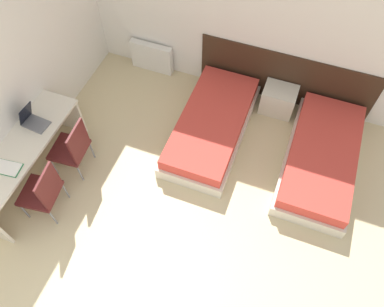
{
  "coord_description": "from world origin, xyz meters",
  "views": [
    {
      "loc": [
        0.95,
        -0.25,
        4.64
      ],
      "look_at": [
        0.0,
        2.28,
        0.55
      ],
      "focal_mm": 35.0,
      "sensor_mm": 36.0,
      "label": 1
    }
  ],
  "objects": [
    {
      "name": "bed_near_window",
      "position": [
        0.02,
        3.07,
        0.19
      ],
      "size": [
        0.97,
        2.04,
        0.39
      ],
      "color": "beige",
      "rests_on": "ground_plane"
    },
    {
      "name": "nightstand",
      "position": [
        0.84,
        3.9,
        0.22
      ],
      "size": [
        0.51,
        0.4,
        0.44
      ],
      "color": "beige",
      "rests_on": "ground_plane"
    },
    {
      "name": "open_notebook",
      "position": [
        -1.99,
        1.17,
        0.74
      ],
      "size": [
        0.35,
        0.24,
        0.02
      ],
      "rotation": [
        0.0,
        0.0,
        0.11
      ],
      "color": "#236B3D",
      "rests_on": "desk"
    },
    {
      "name": "desk",
      "position": [
        -2.03,
        1.48,
        0.57
      ],
      "size": [
        0.55,
        1.93,
        0.73
      ],
      "color": "beige",
      "rests_on": "ground_plane"
    },
    {
      "name": "chair_near_laptop",
      "position": [
        -1.56,
        1.84,
        0.49
      ],
      "size": [
        0.49,
        0.49,
        0.93
      ],
      "rotation": [
        0.0,
        0.0,
        0.08
      ],
      "color": "#511919",
      "rests_on": "ground_plane"
    },
    {
      "name": "bed_near_door",
      "position": [
        1.66,
        3.07,
        0.19
      ],
      "size": [
        0.97,
        2.04,
        0.39
      ],
      "color": "beige",
      "rests_on": "ground_plane"
    },
    {
      "name": "laptop",
      "position": [
        -2.09,
        1.88,
        0.79
      ],
      "size": [
        0.35,
        0.25,
        0.33
      ],
      "rotation": [
        0.0,
        0.0,
        -0.08
      ],
      "color": "slate",
      "rests_on": "desk"
    },
    {
      "name": "wall_left",
      "position": [
        -2.34,
        2.07,
        1.35
      ],
      "size": [
        0.05,
        5.14,
        2.7
      ],
      "color": "white",
      "rests_on": "ground_plane"
    },
    {
      "name": "radiator",
      "position": [
        -1.39,
        4.05,
        0.26
      ],
      "size": [
        0.73,
        0.12,
        0.52
      ],
      "color": "silver",
      "rests_on": "ground_plane"
    },
    {
      "name": "chair_near_notebook",
      "position": [
        -1.56,
        1.14,
        0.49
      ],
      "size": [
        0.51,
        0.51,
        0.93
      ],
      "rotation": [
        0.0,
        0.0,
        0.13
      ],
      "color": "#511919",
      "rests_on": "ground_plane"
    },
    {
      "name": "wall_back",
      "position": [
        0.0,
        4.17,
        1.35
      ],
      "size": [
        5.62,
        0.05,
        2.7
      ],
      "color": "white",
      "rests_on": "ground_plane"
    },
    {
      "name": "headboard_panel",
      "position": [
        0.84,
        4.13,
        0.46
      ],
      "size": [
        2.71,
        0.03,
        0.92
      ],
      "color": "#382316",
      "rests_on": "ground_plane"
    }
  ]
}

